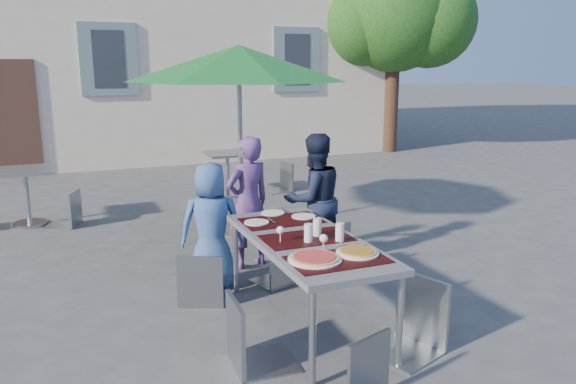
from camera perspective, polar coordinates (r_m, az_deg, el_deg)
name	(u,v)px	position (r m, az deg, el deg)	size (l,w,h in m)	color
ground	(206,322)	(4.89, -8.33, -12.95)	(90.00, 90.00, 0.00)	#414143
tree	(395,14)	(14.08, 10.84, 17.33)	(3.60, 3.00, 4.70)	#40281B
dining_table	(306,245)	(4.55, 1.89, -5.37)	(0.80, 1.85, 0.76)	#45464A
pizza_near_left	(315,258)	(4.03, 2.73, -6.74)	(0.39, 0.39, 0.03)	white
pizza_near_right	(357,252)	(4.19, 7.06, -6.07)	(0.32, 0.32, 0.03)	white
glassware	(318,232)	(4.44, 3.05, -4.05)	(0.51, 0.42, 0.15)	silver
place_settings	(278,217)	(5.11, -1.00, -2.55)	(0.72, 0.46, 0.01)	white
child_0	(212,226)	(5.40, -7.78, -3.44)	(0.60, 0.39, 1.23)	#375A98
child_1	(248,203)	(5.89, -4.05, -1.08)	(0.51, 0.34, 1.40)	#613D7E
child_2	(314,200)	(5.98, 2.65, -0.77)	(0.69, 0.40, 1.42)	#181E35
chair_0	(201,247)	(5.05, -8.86, -5.53)	(0.54, 0.54, 0.92)	gray
chair_1	(280,236)	(5.42, -0.80, -4.46)	(0.48, 0.48, 0.87)	gray
chair_2	(326,217)	(5.64, 3.86, -2.52)	(0.58, 0.59, 1.06)	gray
chair_3	(249,290)	(3.98, -3.98, -9.95)	(0.46, 0.46, 0.99)	gray
chair_4	(416,272)	(4.31, 12.87, -7.89)	(0.60, 0.60, 1.05)	gray
chair_5	(382,336)	(3.60, 9.49, -14.19)	(0.48, 0.48, 0.86)	gray
patio_umbrella	(239,64)	(6.96, -5.00, 12.79)	(2.73, 2.73, 2.34)	#989A9F
cafe_table_0	(26,186)	(8.20, -25.06, 0.53)	(0.72, 0.72, 0.77)	#989A9F
bg_chair_r_0	(66,187)	(7.96, -21.60, 0.44)	(0.52, 0.52, 0.90)	gray
cafe_table_1	(228,167)	(9.16, -6.16, 2.55)	(0.67, 0.67, 0.72)	#989A9F
bg_chair_l_1	(208,169)	(9.01, -8.10, 2.34)	(0.45, 0.45, 0.84)	gray
bg_chair_r_1	(282,160)	(9.48, -0.64, 3.31)	(0.47, 0.46, 0.92)	gray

